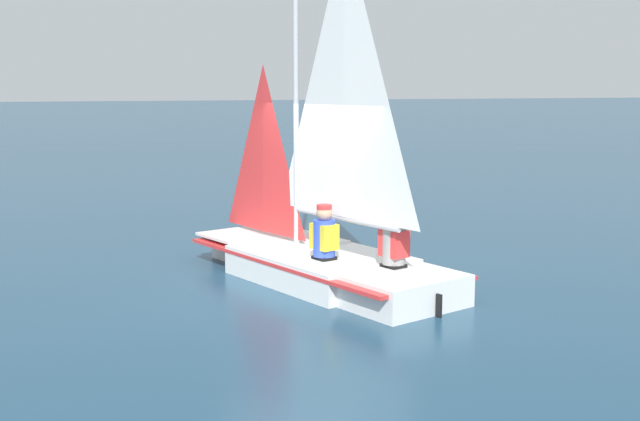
% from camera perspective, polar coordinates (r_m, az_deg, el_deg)
% --- Properties ---
extents(ground_plane, '(260.00, 260.00, 0.00)m').
position_cam_1_polar(ground_plane, '(11.51, -0.00, -4.98)').
color(ground_plane, navy).
extents(sailboat_main, '(2.93, 4.77, 4.92)m').
position_cam_1_polar(sailboat_main, '(11.35, 0.12, -2.03)').
color(sailboat_main, white).
rests_on(sailboat_main, ground_plane).
extents(sailor_helm, '(0.38, 0.40, 1.16)m').
position_cam_1_polar(sailor_helm, '(10.91, 0.30, -2.36)').
color(sailor_helm, black).
rests_on(sailor_helm, ground_plane).
extents(sailor_crew, '(0.38, 0.40, 1.16)m').
position_cam_1_polar(sailor_crew, '(10.49, 5.26, -2.86)').
color(sailor_crew, black).
rests_on(sailor_crew, ground_plane).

